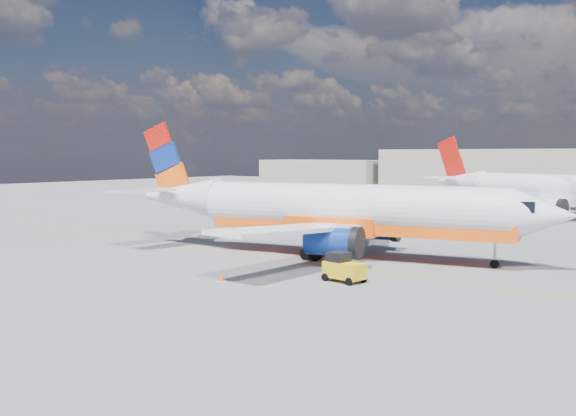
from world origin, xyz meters
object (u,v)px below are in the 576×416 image
Objects in this scene: main_jet at (337,210)px; gse_tug at (343,268)px; traffic_cone at (222,277)px; second_jet at (556,190)px.

gse_tug is (5.49, -7.03, -2.50)m from main_jet.
main_jet is 61.16× the size of traffic_cone.
main_jet reaches higher than second_jet.
main_jet is at bearing 134.02° from gse_tug.
main_jet is at bearing 90.83° from traffic_cone.
main_jet is 37.26m from second_jet.
second_jet is 12.94× the size of gse_tug.
second_jet is 59.19× the size of traffic_cone.
gse_tug is at bearing -66.21° from main_jet.
traffic_cone is (-3.35, -48.55, -2.92)m from second_jet.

